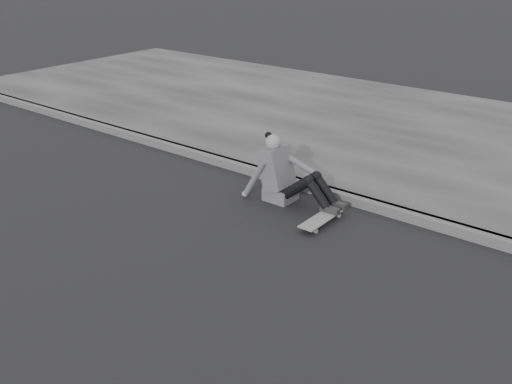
% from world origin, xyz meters
% --- Properties ---
extents(ground, '(80.00, 80.00, 0.00)m').
position_xyz_m(ground, '(0.00, 0.00, 0.00)').
color(ground, black).
rests_on(ground, ground).
extents(curb, '(24.00, 0.16, 0.12)m').
position_xyz_m(curb, '(0.00, 2.58, 0.06)').
color(curb, '#535353').
rests_on(curb, ground).
extents(skateboard, '(0.20, 0.78, 0.09)m').
position_xyz_m(skateboard, '(-1.82, 1.86, 0.07)').
color(skateboard, gray).
rests_on(skateboard, ground).
extents(seated_woman, '(1.38, 0.46, 0.88)m').
position_xyz_m(seated_woman, '(-2.55, 2.11, 0.36)').
color(seated_woman, '#565659').
rests_on(seated_woman, ground).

